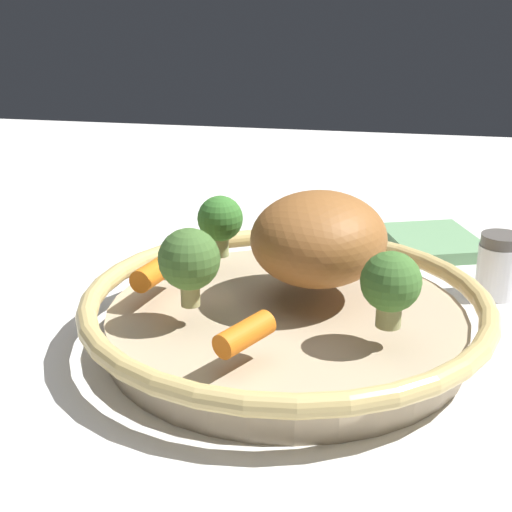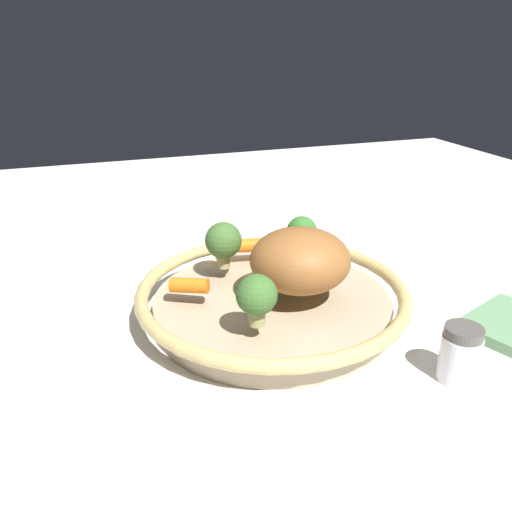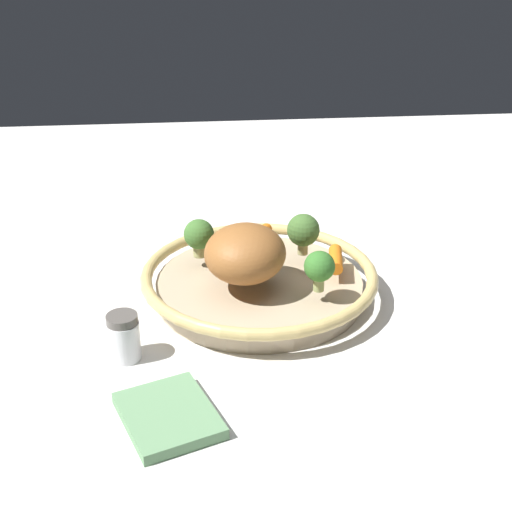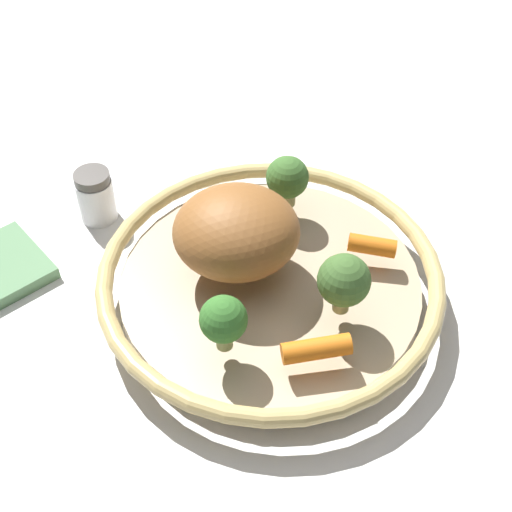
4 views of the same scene
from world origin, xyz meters
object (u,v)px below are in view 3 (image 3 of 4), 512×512
object	(u,v)px
baby_carrot_center	(336,260)
salt_shaker	(124,337)
roast_chicken_piece	(245,253)
dish_towel	(168,416)
baby_carrot_back	(261,233)
broccoli_floret_mid	(199,235)
broccoli_floret_edge	(319,267)
serving_bowl	(259,282)
broccoli_floret_large	(303,231)

from	to	relation	value
baby_carrot_center	salt_shaker	xyz separation A→B (m)	(0.13, -0.29, -0.03)
roast_chicken_piece	dish_towel	world-z (taller)	roast_chicken_piece
roast_chicken_piece	baby_carrot_back	world-z (taller)	roast_chicken_piece
dish_towel	broccoli_floret_mid	bearing A→B (deg)	171.99
broccoli_floret_mid	salt_shaker	distance (m)	0.22
baby_carrot_center	broccoli_floret_edge	bearing A→B (deg)	-29.25
roast_chicken_piece	serving_bowl	bearing A→B (deg)	139.93
broccoli_floret_edge	baby_carrot_back	bearing A→B (deg)	-160.88
baby_carrot_center	baby_carrot_back	xyz separation A→B (m)	(-0.11, -0.10, -0.00)
baby_carrot_center	baby_carrot_back	world-z (taller)	same
serving_bowl	broccoli_floret_mid	size ratio (longest dim) A/B	5.90
roast_chicken_piece	broccoli_floret_edge	distance (m)	0.11
broccoli_floret_mid	broccoli_floret_edge	xyz separation A→B (m)	(0.12, 0.16, 0.00)
roast_chicken_piece	dish_towel	size ratio (longest dim) A/B	1.04
broccoli_floret_edge	salt_shaker	distance (m)	0.27
broccoli_floret_large	dish_towel	bearing A→B (deg)	-32.66
roast_chicken_piece	baby_carrot_center	distance (m)	0.14
salt_shaker	baby_carrot_center	bearing A→B (deg)	114.40
serving_bowl	baby_carrot_back	xyz separation A→B (m)	(-0.10, 0.01, 0.03)
salt_shaker	broccoli_floret_mid	bearing A→B (deg)	151.85
broccoli_floret_large	dish_towel	xyz separation A→B (m)	(0.31, -0.20, -0.08)
baby_carrot_center	dish_towel	size ratio (longest dim) A/B	0.52
broccoli_floret_large	broccoli_floret_edge	distance (m)	0.11
roast_chicken_piece	salt_shaker	world-z (taller)	roast_chicken_piece
roast_chicken_piece	broccoli_floret_mid	world-z (taller)	roast_chicken_piece
broccoli_floret_large	broccoli_floret_mid	world-z (taller)	broccoli_floret_large
roast_chicken_piece	broccoli_floret_edge	size ratio (longest dim) A/B	2.12
salt_shaker	dish_towel	size ratio (longest dim) A/B	0.53
broccoli_floret_large	broccoli_floret_edge	world-z (taller)	broccoli_floret_large
salt_shaker	serving_bowl	bearing A→B (deg)	126.76
serving_bowl	salt_shaker	size ratio (longest dim) A/B	5.47
broccoli_floret_large	dish_towel	distance (m)	0.37
roast_chicken_piece	salt_shaker	xyz separation A→B (m)	(0.11, -0.16, -0.05)
roast_chicken_piece	broccoli_floret_edge	world-z (taller)	roast_chicken_piece
serving_bowl	broccoli_floret_large	world-z (taller)	broccoli_floret_large
baby_carrot_back	broccoli_floret_mid	distance (m)	0.11
broccoli_floret_edge	baby_carrot_center	bearing A→B (deg)	150.75
broccoli_floret_mid	roast_chicken_piece	bearing A→B (deg)	38.70
broccoli_floret_edge	salt_shaker	bearing A→B (deg)	-75.49
broccoli_floret_mid	dish_towel	bearing A→B (deg)	-8.01
baby_carrot_center	serving_bowl	bearing A→B (deg)	-91.94
broccoli_floret_mid	broccoli_floret_edge	distance (m)	0.20
broccoli_floret_mid	baby_carrot_center	bearing A→B (deg)	74.53
roast_chicken_piece	broccoli_floret_mid	size ratio (longest dim) A/B	2.10
baby_carrot_center	dish_towel	xyz separation A→B (m)	(0.26, -0.24, -0.05)
broccoli_floret_mid	broccoli_floret_large	bearing A→B (deg)	87.18
serving_bowl	baby_carrot_back	distance (m)	0.11
salt_shaker	dish_towel	world-z (taller)	salt_shaker
dish_towel	broccoli_floret_edge	bearing A→B (deg)	134.09
salt_shaker	dish_towel	distance (m)	0.14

